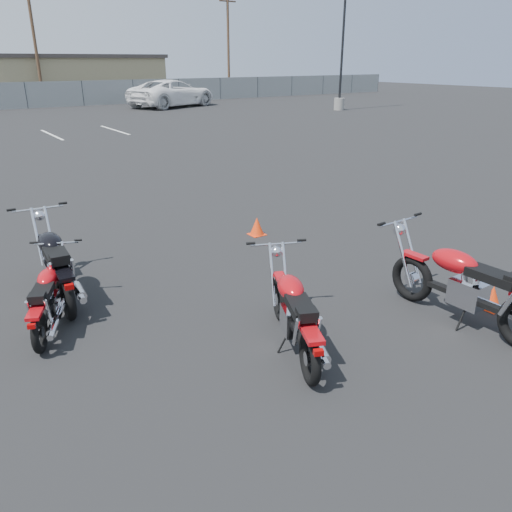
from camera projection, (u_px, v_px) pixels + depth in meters
ground at (269, 317)px, 6.76m from camera, size 120.00×120.00×0.00m
motorcycle_front_red at (49, 298)px, 6.39m from camera, size 1.09×1.76×0.89m
motorcycle_second_black at (56, 264)px, 7.16m from camera, size 0.89×2.30×1.12m
motorcycle_third_red at (295, 313)px, 5.88m from camera, size 1.25×2.04×1.02m
motorcycle_rear_red at (466, 286)px, 6.43m from camera, size 0.92×2.39×1.17m
training_cone_near at (257, 226)px, 9.88m from camera, size 0.30×0.30×0.36m
training_cone_far at (492, 297)px, 6.94m from camera, size 0.28×0.28×0.34m
light_pole_east at (342, 63)px, 33.45m from camera, size 0.80×0.70×11.39m
tan_building_east at (74, 76)px, 45.09m from camera, size 14.40×9.40×3.70m
utility_pole_c at (34, 40)px, 38.11m from camera, size 1.80×0.24×9.00m
utility_pole_d at (228, 44)px, 48.36m from camera, size 1.80×0.24×9.00m
white_van at (172, 85)px, 36.44m from camera, size 5.71×8.56×3.02m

